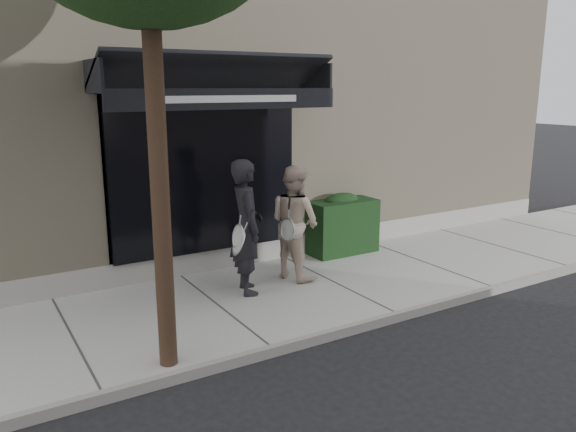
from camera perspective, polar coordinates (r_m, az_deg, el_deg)
ground at (r=9.20m, az=4.45°, el=-7.28°), size 80.00×80.00×0.00m
sidewalk at (r=9.17m, az=4.46°, el=-6.93°), size 20.00×3.00×0.12m
curb at (r=8.05m, az=10.99°, el=-9.98°), size 20.00×0.10×0.14m
building_facade at (r=12.97m, az=-8.45°, el=10.91°), size 14.30×8.04×5.64m
hedge at (r=10.59m, az=5.42°, el=-0.84°), size 1.30×0.70×1.14m
pedestrian_front at (r=8.40m, az=-4.25°, el=-1.11°), size 0.76×0.99×2.04m
pedestrian_back at (r=9.07m, az=0.68°, el=-0.62°), size 0.88×1.03×1.85m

